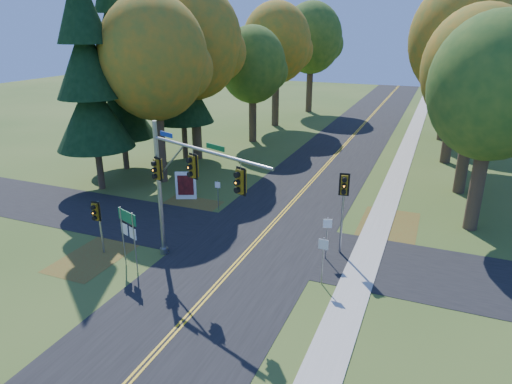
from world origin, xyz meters
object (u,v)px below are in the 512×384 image
at_px(traffic_mast, 181,180).
at_px(route_sign_cluster, 128,228).
at_px(east_signal_pole, 344,194).
at_px(info_kiosk, 186,186).

xyz_separation_m(traffic_mast, route_sign_cluster, (-2.44, -1.32, -2.42)).
distance_m(traffic_mast, route_sign_cluster, 3.68).
distance_m(east_signal_pole, info_kiosk, 13.07).
xyz_separation_m(traffic_mast, info_kiosk, (-4.98, 8.51, -3.73)).
bearing_deg(traffic_mast, east_signal_pole, 52.34).
relative_size(traffic_mast, info_kiosk, 3.75).
xyz_separation_m(traffic_mast, east_signal_pole, (7.13, 4.31, -1.19)).
bearing_deg(route_sign_cluster, traffic_mast, 49.89).
bearing_deg(info_kiosk, east_signal_pole, -41.57).
relative_size(route_sign_cluster, info_kiosk, 1.62).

